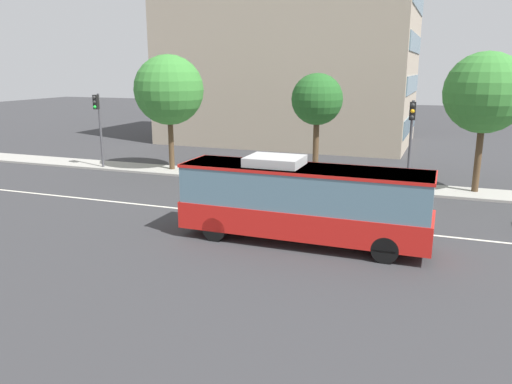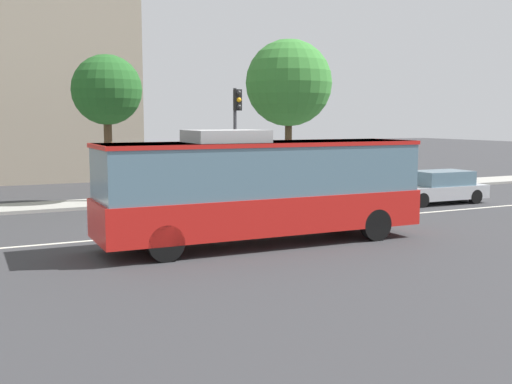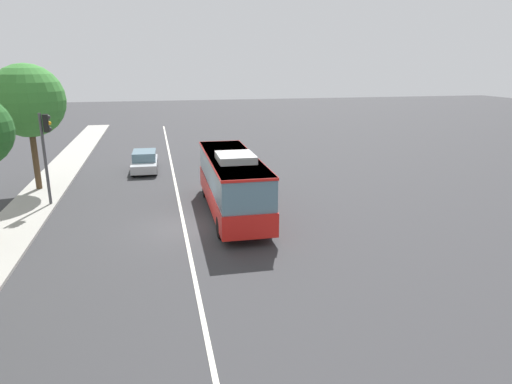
{
  "view_description": "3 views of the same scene",
  "coord_description": "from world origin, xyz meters",
  "px_view_note": "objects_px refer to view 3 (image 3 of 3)",
  "views": [
    {
      "loc": [
        6.61,
        -21.46,
        6.9
      ],
      "look_at": [
        -0.14,
        -2.9,
        1.99
      ],
      "focal_mm": 35.1,
      "sensor_mm": 36.0,
      "label": 1
    },
    {
      "loc": [
        -6.57,
        -19.37,
        3.77
      ],
      "look_at": [
        1.14,
        -3.55,
        1.71
      ],
      "focal_mm": 43.58,
      "sensor_mm": 36.0,
      "label": 2
    },
    {
      "loc": [
        -21.02,
        1.12,
        7.75
      ],
      "look_at": [
        0.1,
        -3.6,
        1.59
      ],
      "focal_mm": 31.77,
      "sensor_mm": 36.0,
      "label": 3
    }
  ],
  "objects_px": {
    "transit_bus": "(232,181)",
    "sedan_white": "(225,152)",
    "street_tree_kerbside_centre": "(28,101)",
    "sedan_silver": "(145,161)",
    "traffic_light_mid_block": "(46,143)"
  },
  "relations": [
    {
      "from": "transit_bus",
      "to": "sedan_white",
      "type": "distance_m",
      "value": 13.72
    },
    {
      "from": "transit_bus",
      "to": "sedan_silver",
      "type": "height_order",
      "value": "transit_bus"
    },
    {
      "from": "sedan_white",
      "to": "street_tree_kerbside_centre",
      "type": "height_order",
      "value": "street_tree_kerbside_centre"
    },
    {
      "from": "transit_bus",
      "to": "street_tree_kerbside_centre",
      "type": "distance_m",
      "value": 13.74
    },
    {
      "from": "sedan_silver",
      "to": "traffic_light_mid_block",
      "type": "xyz_separation_m",
      "value": [
        -7.77,
        4.94,
        2.84
      ]
    },
    {
      "from": "transit_bus",
      "to": "street_tree_kerbside_centre",
      "type": "xyz_separation_m",
      "value": [
        7.08,
        11.15,
        3.77
      ]
    },
    {
      "from": "transit_bus",
      "to": "sedan_silver",
      "type": "xyz_separation_m",
      "value": [
        11.26,
        4.7,
        -1.09
      ]
    },
    {
      "from": "traffic_light_mid_block",
      "to": "street_tree_kerbside_centre",
      "type": "bearing_deg",
      "value": 111.74
    },
    {
      "from": "traffic_light_mid_block",
      "to": "sedan_white",
      "type": "bearing_deg",
      "value": 40.53
    },
    {
      "from": "transit_bus",
      "to": "traffic_light_mid_block",
      "type": "relative_size",
      "value": 1.93
    },
    {
      "from": "traffic_light_mid_block",
      "to": "sedan_silver",
      "type": "bearing_deg",
      "value": 56.37
    },
    {
      "from": "sedan_silver",
      "to": "street_tree_kerbside_centre",
      "type": "height_order",
      "value": "street_tree_kerbside_centre"
    },
    {
      "from": "transit_bus",
      "to": "street_tree_kerbside_centre",
      "type": "relative_size",
      "value": 1.29
    },
    {
      "from": "sedan_white",
      "to": "street_tree_kerbside_centre",
      "type": "xyz_separation_m",
      "value": [
        -6.5,
        12.82,
        4.85
      ]
    },
    {
      "from": "traffic_light_mid_block",
      "to": "street_tree_kerbside_centre",
      "type": "xyz_separation_m",
      "value": [
        3.59,
        1.52,
        2.02
      ]
    }
  ]
}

